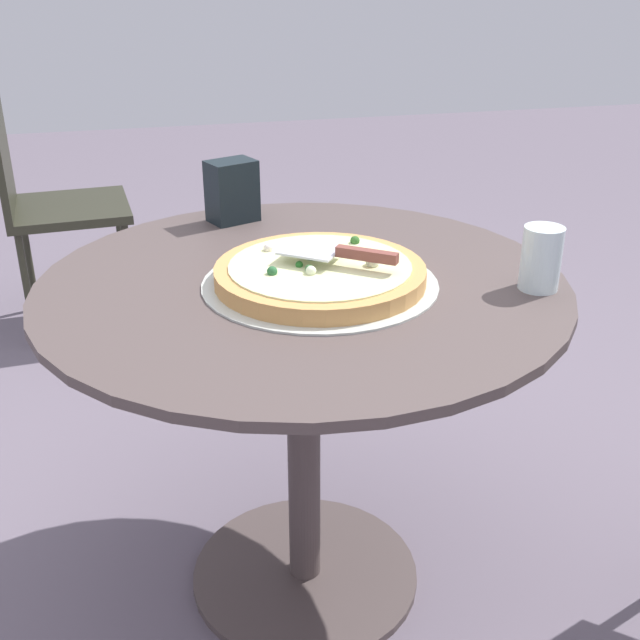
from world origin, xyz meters
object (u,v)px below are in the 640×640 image
(drinking_cup, at_px, (541,258))
(napkin_dispenser, at_px, (232,191))
(pizza_on_tray, at_px, (320,275))
(patio_chair_near, at_px, (42,189))
(patio_table, at_px, (303,363))
(pizza_server, at_px, (340,253))

(drinking_cup, height_order, napkin_dispenser, napkin_dispenser)
(pizza_on_tray, height_order, patio_chair_near, patio_chair_near)
(drinking_cup, bearing_deg, patio_table, 160.05)
(drinking_cup, distance_m, patio_chair_near, 1.88)
(napkin_dispenser, height_order, patio_chair_near, patio_chair_near)
(napkin_dispenser, bearing_deg, drinking_cup, 110.98)
(patio_table, bearing_deg, patio_chair_near, 111.36)
(drinking_cup, bearing_deg, napkin_dispenser, 132.09)
(pizza_server, bearing_deg, napkin_dispenser, 107.33)
(patio_table, relative_size, napkin_dispenser, 7.19)
(pizza_on_tray, bearing_deg, patio_table, 129.48)
(pizza_server, bearing_deg, patio_table, 143.47)
(patio_table, distance_m, pizza_server, 0.24)
(drinking_cup, distance_m, napkin_dispenser, 0.69)
(pizza_on_tray, distance_m, napkin_dispenser, 0.41)
(pizza_server, height_order, drinking_cup, drinking_cup)
(patio_table, height_order, pizza_server, pizza_server)
(patio_table, relative_size, pizza_on_tray, 2.28)
(pizza_on_tray, bearing_deg, pizza_server, -20.28)
(pizza_server, bearing_deg, patio_chair_near, 112.71)
(drinking_cup, bearing_deg, patio_chair_near, 120.96)
(patio_table, height_order, drinking_cup, drinking_cup)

